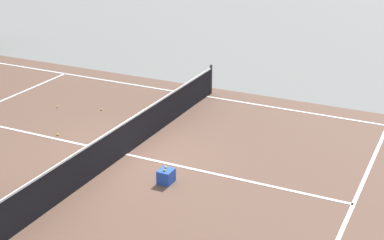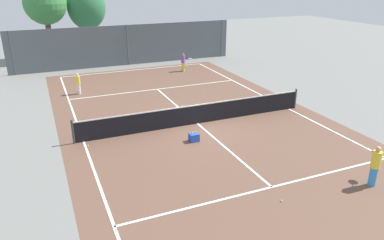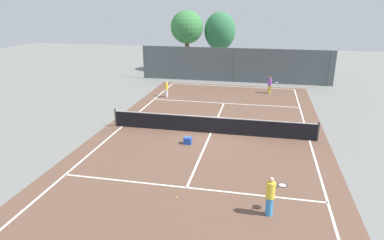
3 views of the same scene
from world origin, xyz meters
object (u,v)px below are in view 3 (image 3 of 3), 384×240
at_px(tennis_ball_4, 258,121).
at_px(tennis_ball_5, 177,197).
at_px(ball_crate, 188,141).
at_px(tennis_ball_0, 120,129).
at_px(player_0, 166,89).
at_px(tennis_ball_1, 221,119).
at_px(tennis_ball_3, 257,94).
at_px(player_1, 270,196).
at_px(tennis_ball_2, 252,114).
at_px(player_2, 270,85).

distance_m(tennis_ball_4, tennis_ball_5, 10.31).
relative_size(ball_crate, tennis_ball_0, 6.45).
xyz_separation_m(player_0, tennis_ball_1, (5.01, -4.72, -0.64)).
bearing_deg(tennis_ball_3, player_1, -86.94).
relative_size(tennis_ball_1, tennis_ball_3, 1.00).
bearing_deg(tennis_ball_2, player_2, 79.17).
bearing_deg(tennis_ball_4, tennis_ball_3, 92.09).
xyz_separation_m(player_1, tennis_ball_3, (-0.93, 17.29, -0.75)).
relative_size(ball_crate, tennis_ball_2, 6.45).
relative_size(player_2, tennis_ball_0, 20.97).
height_order(player_1, player_2, player_1).
height_order(player_0, tennis_ball_4, player_0).
xyz_separation_m(player_2, tennis_ball_1, (-3.10, -7.60, -0.69)).
bearing_deg(tennis_ball_1, player_1, -73.43).
relative_size(tennis_ball_1, tennis_ball_2, 1.00).
height_order(player_1, tennis_ball_4, player_1).
xyz_separation_m(tennis_ball_1, tennis_ball_2, (1.94, 1.54, 0.00)).
bearing_deg(tennis_ball_0, tennis_ball_4, 21.61).
relative_size(tennis_ball_2, tennis_ball_5, 1.00).
xyz_separation_m(tennis_ball_2, tennis_ball_3, (0.18, 5.49, 0.00)).
distance_m(player_1, tennis_ball_4, 10.34).
relative_size(player_0, player_2, 0.95).
distance_m(player_2, tennis_ball_4, 7.65).
bearing_deg(player_0, tennis_ball_3, 17.88).
relative_size(player_1, tennis_ball_1, 22.83).
relative_size(player_1, ball_crate, 3.54).
relative_size(player_1, tennis_ball_4, 22.83).
distance_m(tennis_ball_0, tennis_ball_5, 8.49).
xyz_separation_m(player_0, ball_crate, (3.79, -9.18, -0.49)).
relative_size(ball_crate, tennis_ball_4, 6.45).
relative_size(player_2, ball_crate, 3.25).
xyz_separation_m(player_2, ball_crate, (-4.33, -12.06, -0.54)).
distance_m(tennis_ball_3, tennis_ball_5, 17.11).
bearing_deg(tennis_ball_2, player_0, 155.43).
bearing_deg(tennis_ball_0, tennis_ball_2, 31.77).
relative_size(tennis_ball_0, tennis_ball_3, 1.00).
height_order(player_2, tennis_ball_2, player_2).
relative_size(player_1, tennis_ball_0, 22.83).
height_order(tennis_ball_2, tennis_ball_5, same).
bearing_deg(ball_crate, tennis_ball_5, -82.00).
xyz_separation_m(player_2, tennis_ball_3, (-0.97, -0.58, -0.69)).
relative_size(player_0, tennis_ball_1, 19.84).
xyz_separation_m(player_0, player_1, (8.07, -14.99, 0.11)).
bearing_deg(player_2, tennis_ball_2, -100.83).
relative_size(player_0, ball_crate, 3.07).
bearing_deg(tennis_ball_0, player_1, -39.25).
bearing_deg(tennis_ball_3, tennis_ball_4, -87.91).
xyz_separation_m(player_1, tennis_ball_4, (-0.67, 10.29, -0.75)).
bearing_deg(ball_crate, tennis_ball_0, 163.65).
bearing_deg(tennis_ball_4, player_0, 147.57).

